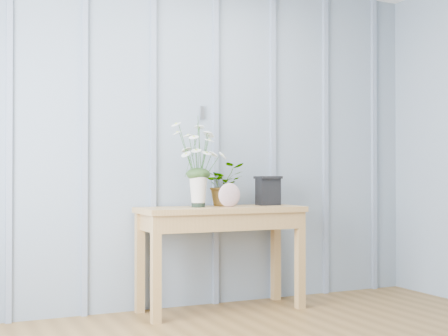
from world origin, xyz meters
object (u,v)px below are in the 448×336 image
sideboard (221,223)px  daisy_vase (198,154)px  carved_box (268,190)px  felt_disc_vessel (229,195)px

sideboard → daisy_vase: 0.53m
carved_box → daisy_vase: bearing=-174.7°
sideboard → carved_box: 0.48m
sideboard → daisy_vase: size_ratio=1.97×
sideboard → daisy_vase: daisy_vase is taller
felt_disc_vessel → carved_box: carved_box is taller
daisy_vase → felt_disc_vessel: size_ratio=3.54×
felt_disc_vessel → sideboard: bearing=110.5°
daisy_vase → carved_box: size_ratio=2.75×
sideboard → felt_disc_vessel: 0.22m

